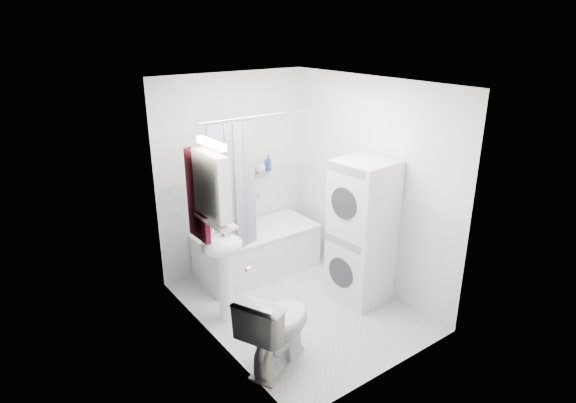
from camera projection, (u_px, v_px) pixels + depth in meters
floor at (298, 306)px, 5.28m from camera, size 2.60×2.60×0.00m
room_walls at (299, 177)px, 4.76m from camera, size 2.60×2.60×2.60m
wainscot at (282, 247)px, 5.29m from camera, size 1.98×2.58×2.58m
door at (248, 269)px, 3.98m from camera, size 0.05×2.00×2.00m
bathtub at (257, 249)px, 5.90m from camera, size 1.47×0.70×0.56m
tub_spout at (255, 195)px, 6.06m from camera, size 0.04×0.12×0.04m
curtain_rod at (268, 115)px, 5.09m from camera, size 1.65×0.02×0.02m
shower_curtain at (234, 190)px, 5.11m from camera, size 0.55×0.02×1.45m
sink at (223, 258)px, 4.81m from camera, size 0.44×0.37×1.04m
medicine_cabinet at (212, 184)px, 4.30m from camera, size 0.13×0.50×0.71m
shelf at (216, 221)px, 4.44m from camera, size 0.18×0.54×0.02m
shower_caddy at (259, 174)px, 5.99m from camera, size 0.22×0.06×0.02m
towel at (197, 194)px, 4.53m from camera, size 0.07×0.37×0.89m
washer_dryer at (362, 232)px, 5.19m from camera, size 0.62×0.61×1.60m
toilet at (277, 326)px, 4.26m from camera, size 0.91×0.74×0.78m
soap_pump at (226, 235)px, 4.74m from camera, size 0.08×0.17×0.08m
shelf_bottle at (223, 221)px, 4.31m from camera, size 0.07×0.18×0.07m
shelf_cup at (209, 211)px, 4.51m from camera, size 0.10×0.09×0.10m
shampoo_a at (260, 167)px, 5.98m from camera, size 0.13×0.17×0.13m
shampoo_b at (268, 168)px, 6.05m from camera, size 0.08×0.21×0.08m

